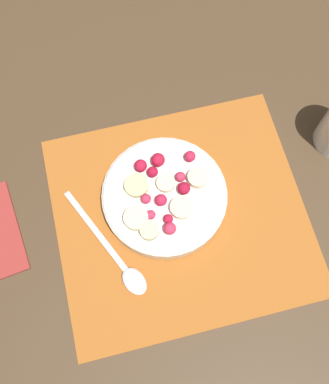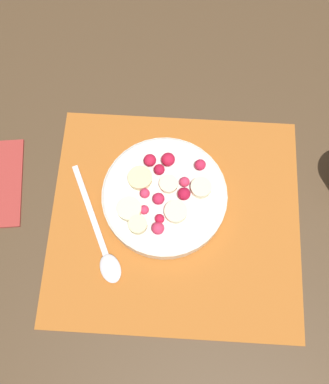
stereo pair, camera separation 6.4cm
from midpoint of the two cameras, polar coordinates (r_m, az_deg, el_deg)
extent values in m
plane|color=#4C3823|center=(0.67, 4.14, -4.00)|extent=(3.00, 3.00, 0.00)
cube|color=#B26023|center=(0.67, 4.16, -3.93)|extent=(0.39, 0.35, 0.01)
cylinder|color=silver|center=(0.66, 2.74, -1.03)|extent=(0.19, 0.19, 0.02)
torus|color=silver|center=(0.65, 2.78, -0.78)|extent=(0.19, 0.19, 0.01)
cylinder|color=white|center=(0.65, 2.80, -0.65)|extent=(0.17, 0.17, 0.00)
cylinder|color=#F4EAB7|center=(0.63, 4.08, -2.86)|extent=(0.05, 0.05, 0.01)
cylinder|color=#F4EAB7|center=(0.65, 3.35, 0.66)|extent=(0.04, 0.04, 0.01)
cylinder|color=beige|center=(0.62, -0.67, -4.83)|extent=(0.04, 0.04, 0.01)
cylinder|color=#F4EAB7|center=(0.63, -1.84, -2.36)|extent=(0.04, 0.04, 0.01)
cylinder|color=beige|center=(0.65, -0.49, 1.46)|extent=(0.05, 0.05, 0.01)
cylinder|color=#F4EAB7|center=(0.65, 7.69, 0.16)|extent=(0.03, 0.03, 0.01)
sphere|color=#DB3356|center=(0.63, 0.15, -2.88)|extent=(0.01, 0.01, 0.01)
sphere|color=#B21433|center=(0.65, 2.09, 2.63)|extent=(0.02, 0.02, 0.02)
sphere|color=red|center=(0.63, 2.25, -4.00)|extent=(0.01, 0.01, 0.01)
sphere|color=#DB3356|center=(0.64, 0.19, -0.57)|extent=(0.02, 0.02, 0.02)
sphere|color=#DB3356|center=(0.62, 2.05, -5.28)|extent=(0.02, 0.02, 0.02)
sphere|color=#D12347|center=(0.63, 2.06, -1.31)|extent=(0.02, 0.02, 0.02)
sphere|color=red|center=(0.66, 3.27, 3.98)|extent=(0.02, 0.02, 0.02)
sphere|color=red|center=(0.65, 0.81, 3.88)|extent=(0.02, 0.02, 0.02)
sphere|color=#DB3356|center=(0.65, 5.50, 0.96)|extent=(0.02, 0.02, 0.02)
sphere|color=#D12347|center=(0.66, 7.55, 3.23)|extent=(0.02, 0.02, 0.02)
sphere|color=#B21433|center=(0.64, 5.47, -0.65)|extent=(0.02, 0.02, 0.02)
cube|color=silver|center=(0.67, -7.26, -2.73)|extent=(0.07, 0.15, 0.00)
ellipsoid|color=silver|center=(0.64, -4.40, -10.54)|extent=(0.05, 0.05, 0.01)
camera|label=1|loc=(0.03, -87.11, 8.12)|focal=40.00mm
camera|label=2|loc=(0.03, 92.89, -8.12)|focal=40.00mm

